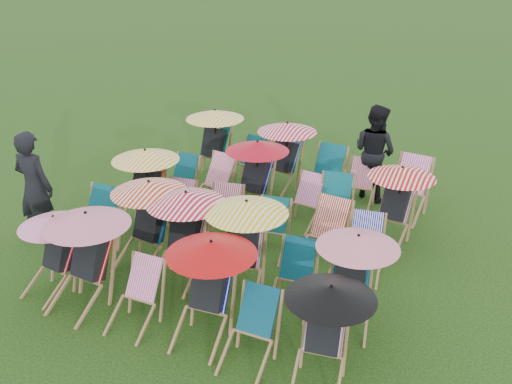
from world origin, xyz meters
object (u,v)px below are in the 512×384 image
at_px(deckchair_5, 324,333).
at_px(deckchair_0, 52,253).
at_px(person_rear, 374,152).
at_px(person_left, 34,187).
at_px(deckchair_29, 407,189).

bearing_deg(deckchair_5, deckchair_0, 170.35).
xyz_separation_m(deckchair_0, person_rear, (3.20, 5.07, 0.30)).
height_order(deckchair_5, person_rear, person_rear).
xyz_separation_m(deckchair_5, person_left, (-5.28, 1.14, 0.31)).
height_order(deckchair_5, deckchair_29, deckchair_5).
distance_m(deckchair_29, person_rear, 1.02).
height_order(deckchair_0, person_left, person_left).
distance_m(deckchair_0, person_rear, 6.01).
bearing_deg(deckchair_29, person_rear, 150.68).
height_order(person_left, person_rear, person_left).
distance_m(deckchair_5, person_rear, 5.23).
distance_m(deckchair_0, person_left, 1.70).
distance_m(person_left, person_rear, 6.03).
bearing_deg(person_left, deckchair_29, -147.82).
xyz_separation_m(deckchair_0, deckchair_29, (3.97, 4.52, -0.10)).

